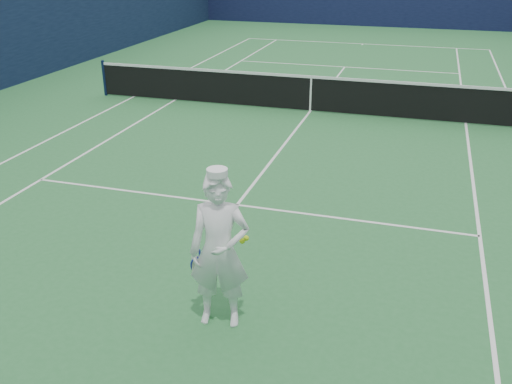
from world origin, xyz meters
TOP-DOWN VIEW (x-y plane):
  - ground at (0.00, 0.00)m, footprint 80.00×80.00m
  - court_markings at (0.00, 0.00)m, footprint 11.03×23.83m
  - windscreen_fence at (0.00, 0.00)m, footprint 20.12×36.12m
  - tennis_net at (0.00, 0.00)m, footprint 12.88×0.09m
  - tennis_player at (0.89, -9.68)m, footprint 0.87×0.60m

SIDE VIEW (x-z plane):
  - ground at x=0.00m, z-range 0.00..0.00m
  - court_markings at x=0.00m, z-range 0.00..0.01m
  - tennis_net at x=0.00m, z-range 0.02..1.09m
  - tennis_player at x=0.89m, z-range -0.02..2.01m
  - windscreen_fence at x=0.00m, z-range 0.00..4.00m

